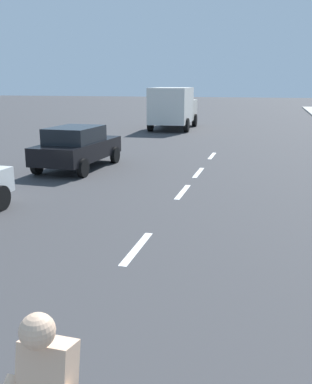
# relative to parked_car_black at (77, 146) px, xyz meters

# --- Properties ---
(ground_plane) EXTENTS (160.00, 160.00, 0.00)m
(ground_plane) POSITION_rel_parked_car_black_xyz_m (4.50, 2.72, -0.84)
(ground_plane) COLOR #38383A
(lane_stripe_2) EXTENTS (0.16, 1.80, 0.01)m
(lane_stripe_2) POSITION_rel_parked_car_black_xyz_m (4.50, -7.26, -0.83)
(lane_stripe_2) COLOR white
(lane_stripe_2) RESTS_ON ground
(lane_stripe_3) EXTENTS (0.16, 1.80, 0.01)m
(lane_stripe_3) POSITION_rel_parked_car_black_xyz_m (4.50, -2.59, -0.83)
(lane_stripe_3) COLOR white
(lane_stripe_3) RESTS_ON ground
(lane_stripe_4) EXTENTS (0.16, 1.80, 0.01)m
(lane_stripe_4) POSITION_rel_parked_car_black_xyz_m (4.50, 0.35, -0.83)
(lane_stripe_4) COLOR white
(lane_stripe_4) RESTS_ON ground
(lane_stripe_5) EXTENTS (0.16, 1.80, 0.01)m
(lane_stripe_5) POSITION_rel_parked_car_black_xyz_m (4.50, 4.16, -0.83)
(lane_stripe_5) COLOR white
(lane_stripe_5) RESTS_ON ground
(parked_car_black) EXTENTS (2.11, 4.30, 1.57)m
(parked_car_black) POSITION_rel_parked_car_black_xyz_m (0.00, 0.00, 0.00)
(parked_car_black) COLOR black
(parked_car_black) RESTS_ON ground
(delivery_truck) EXTENTS (2.83, 6.31, 2.80)m
(delivery_truck) POSITION_rel_parked_car_black_xyz_m (0.42, 14.94, 0.67)
(delivery_truck) COLOR beige
(delivery_truck) RESTS_ON ground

